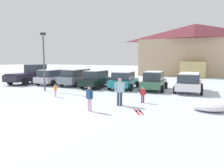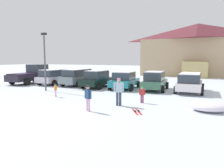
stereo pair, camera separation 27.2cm
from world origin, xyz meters
TOP-DOWN VIEW (x-y plane):
  - ground at (0.00, 0.00)m, footprint 160.00×160.00m
  - ski_lodge at (4.76, 32.46)m, footprint 18.13×11.32m
  - parked_silver_wagon at (-8.60, 11.83)m, footprint 2.29×4.40m
  - parked_grey_wagon at (-5.71, 12.10)m, footprint 2.13×4.61m
  - parked_black_sedan at (-2.96, 11.47)m, footprint 2.08×4.66m
  - parked_teal_hatchback at (-0.20, 11.65)m, footprint 2.49×4.32m
  - parked_green_coupe at (2.62, 11.84)m, footprint 2.26×4.35m
  - parked_white_suv at (5.60, 11.97)m, footprint 2.31×4.70m
  - pickup_truck at (-11.70, 11.68)m, footprint 2.51×5.57m
  - skier_adult_in_blue_parka at (2.20, 4.59)m, footprint 0.54×0.42m
  - skier_child_in_orange_jacket at (-3.26, 5.44)m, footprint 0.33×0.24m
  - skier_teen_in_navy_coat at (1.26, 2.58)m, footprint 0.49×0.31m
  - skier_child_in_red_jacket at (3.26, 5.95)m, footprint 0.38×0.21m
  - pair_of_skis at (3.71, 3.51)m, footprint 0.91×1.27m
  - lamp_post at (-6.10, 7.60)m, footprint 0.44×0.24m
  - plowed_snow_pile at (7.17, 5.30)m, footprint 1.99×1.60m

SIDE VIEW (x-z plane):
  - ground at x=0.00m, z-range 0.00..0.00m
  - pair_of_skis at x=3.71m, z-range -0.02..0.06m
  - plowed_snow_pile at x=7.17m, z-range 0.00..0.54m
  - skier_child_in_orange_jacket at x=-3.26m, z-range 0.06..1.05m
  - skier_child_in_red_jacket at x=3.26m, z-range 0.07..1.12m
  - skier_teen_in_navy_coat at x=1.26m, z-range 0.09..1.50m
  - parked_teal_hatchback at x=-0.20m, z-range 0.01..1.64m
  - parked_black_sedan at x=-2.96m, z-range 0.00..1.70m
  - parked_green_coupe at x=2.62m, z-range 0.00..1.70m
  - parked_white_suv at x=5.60m, z-range 0.07..1.70m
  - parked_silver_wagon at x=-8.60m, z-range 0.07..1.73m
  - parked_grey_wagon at x=-5.71m, z-range 0.06..1.80m
  - skier_adult_in_blue_parka at x=2.20m, z-range 0.11..1.78m
  - pickup_truck at x=-11.70m, z-range -0.08..2.07m
  - lamp_post at x=-6.10m, z-range 0.34..5.39m
  - ski_lodge at x=4.76m, z-range 0.06..8.73m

